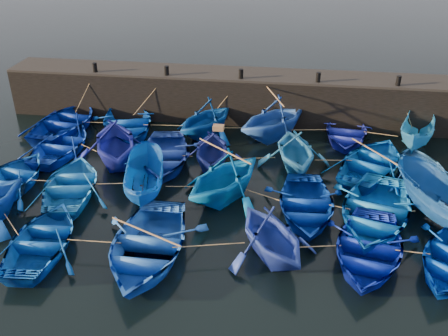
# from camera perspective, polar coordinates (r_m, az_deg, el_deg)

# --- Properties ---
(ground) EXTENTS (120.00, 120.00, 0.00)m
(ground) POSITION_cam_1_polar(r_m,az_deg,el_deg) (19.28, -1.34, -6.35)
(ground) COLOR black
(ground) RESTS_ON ground
(quay_wall) EXTENTS (26.00, 2.50, 2.50)m
(quay_wall) POSITION_cam_1_polar(r_m,az_deg,el_deg) (27.98, 2.11, 8.12)
(quay_wall) COLOR black
(quay_wall) RESTS_ON ground
(quay_top) EXTENTS (26.00, 2.50, 0.12)m
(quay_top) POSITION_cam_1_polar(r_m,az_deg,el_deg) (27.55, 2.16, 10.67)
(quay_top) COLOR black
(quay_top) RESTS_ON quay_wall
(bollard_0) EXTENTS (0.24, 0.24, 0.50)m
(bollard_0) POSITION_cam_1_polar(r_m,az_deg,el_deg) (28.53, -14.54, 11.07)
(bollard_0) COLOR black
(bollard_0) RESTS_ON quay_top
(bollard_1) EXTENTS (0.24, 0.24, 0.50)m
(bollard_1) POSITION_cam_1_polar(r_m,az_deg,el_deg) (27.29, -6.58, 11.01)
(bollard_1) COLOR black
(bollard_1) RESTS_ON quay_top
(bollard_2) EXTENTS (0.24, 0.24, 0.50)m
(bollard_2) POSITION_cam_1_polar(r_m,az_deg,el_deg) (26.60, 1.96, 10.71)
(bollard_2) COLOR black
(bollard_2) RESTS_ON quay_top
(bollard_3) EXTENTS (0.24, 0.24, 0.50)m
(bollard_3) POSITION_cam_1_polar(r_m,az_deg,el_deg) (26.50, 10.72, 10.16)
(bollard_3) COLOR black
(bollard_3) RESTS_ON quay_top
(bollard_4) EXTENTS (0.24, 0.24, 0.50)m
(bollard_4) POSITION_cam_1_polar(r_m,az_deg,el_deg) (27.01, 19.32, 9.40)
(bollard_4) COLOR black
(bollard_4) RESTS_ON quay_top
(boat_0) EXTENTS (4.35, 5.64, 1.08)m
(boat_0) POSITION_cam_1_polar(r_m,az_deg,el_deg) (27.89, -17.56, 5.12)
(boat_0) COLOR navy
(boat_0) RESTS_ON ground
(boat_1) EXTENTS (5.45, 6.38, 1.12)m
(boat_1) POSITION_cam_1_polar(r_m,az_deg,el_deg) (26.76, -11.06, 5.00)
(boat_1) COLOR #053AA1
(boat_1) RESTS_ON ground
(boat_2) EXTENTS (4.92, 5.12, 2.08)m
(boat_2) POSITION_cam_1_polar(r_m,az_deg,el_deg) (25.73, -2.05, 5.72)
(boat_2) COLOR navy
(boat_2) RESTS_ON ground
(boat_3) EXTENTS (5.77, 5.80, 2.31)m
(boat_3) POSITION_cam_1_polar(r_m,az_deg,el_deg) (25.55, 5.69, 5.71)
(boat_3) COLOR #1C489F
(boat_3) RESTS_ON ground
(boat_4) EXTENTS (3.58, 4.71, 0.92)m
(boat_4) POSITION_cam_1_polar(r_m,az_deg,el_deg) (26.25, 13.72, 3.99)
(boat_4) COLOR navy
(boat_4) RESTS_ON ground
(boat_5) EXTENTS (2.70, 4.30, 1.56)m
(boat_5) POSITION_cam_1_polar(r_m,az_deg,el_deg) (26.43, 21.25, 3.72)
(boat_5) COLOR #2477C2
(boat_5) RESTS_ON ground
(boat_6) EXTENTS (3.57, 4.72, 0.93)m
(boat_6) POSITION_cam_1_polar(r_m,az_deg,el_deg) (25.49, -17.97, 2.61)
(boat_6) COLOR #0C32A4
(boat_6) RESTS_ON ground
(boat_7) EXTENTS (5.34, 5.69, 2.40)m
(boat_7) POSITION_cam_1_polar(r_m,az_deg,el_deg) (23.41, -12.30, 3.05)
(boat_7) COLOR navy
(boat_7) RESTS_ON ground
(boat_8) EXTENTS (4.27, 5.41, 1.02)m
(boat_8) POSITION_cam_1_polar(r_m,az_deg,el_deg) (23.27, -6.92, 1.47)
(boat_8) COLOR #2140AB
(boat_8) RESTS_ON ground
(boat_9) EXTENTS (3.67, 4.11, 1.96)m
(boat_9) POSITION_cam_1_polar(r_m,az_deg,el_deg) (22.60, -1.37, 2.15)
(boat_9) COLOR navy
(boat_9) RESTS_ON ground
(boat_10) EXTENTS (4.04, 4.47, 2.06)m
(boat_10) POSITION_cam_1_polar(r_m,az_deg,el_deg) (22.71, 8.19, 2.13)
(boat_10) COLOR #2472B4
(boat_10) RESTS_ON ground
(boat_11) EXTENTS (5.40, 6.06, 1.04)m
(boat_11) POSITION_cam_1_polar(r_m,az_deg,el_deg) (23.43, 16.64, 0.63)
(boat_11) COLOR #0348A7
(boat_11) RESTS_ON ground
(boat_12) EXTENTS (3.27, 4.50, 0.92)m
(boat_12) POSITION_cam_1_polar(r_m,az_deg,el_deg) (23.56, 21.56, -0.26)
(boat_12) COLOR #265D8F
(boat_12) RESTS_ON ground
(boat_13) EXTENTS (3.89, 5.06, 0.97)m
(boat_13) POSITION_cam_1_polar(r_m,az_deg,el_deg) (23.04, -23.40, -1.24)
(boat_13) COLOR #09449A
(boat_13) RESTS_ON ground
(boat_14) EXTENTS (4.14, 5.16, 0.95)m
(boat_14) POSITION_cam_1_polar(r_m,az_deg,el_deg) (21.80, -16.97, -1.77)
(boat_14) COLOR blue
(boat_14) RESTS_ON ground
(boat_15) EXTENTS (2.39, 4.45, 1.63)m
(boat_15) POSITION_cam_1_polar(r_m,az_deg,el_deg) (20.78, -9.15, -1.28)
(boat_15) COLOR #074490
(boat_15) RESTS_ON ground
(boat_16) EXTENTS (5.34, 5.53, 2.23)m
(boat_16) POSITION_cam_1_polar(r_m,az_deg,el_deg) (20.13, 0.05, -0.95)
(boat_16) COLOR #025BA6
(boat_16) RESTS_ON ground
(boat_17) EXTENTS (3.51, 4.74, 0.95)m
(boat_17) POSITION_cam_1_polar(r_m,az_deg,el_deg) (19.76, 9.31, -4.17)
(boat_17) COLOR navy
(boat_17) RESTS_ON ground
(boat_18) EXTENTS (5.18, 6.26, 1.13)m
(boat_18) POSITION_cam_1_polar(r_m,az_deg,el_deg) (19.83, 16.84, -4.71)
(boat_18) COLOR blue
(boat_18) RESTS_ON ground
(boat_19) EXTENTS (4.11, 5.20, 1.91)m
(boat_19) POSITION_cam_1_polar(r_m,az_deg,el_deg) (20.39, 23.67, -3.75)
(boat_19) COLOR navy
(boat_19) RESTS_ON ground
(boat_21) EXTENTS (3.43, 4.58, 0.91)m
(boat_21) POSITION_cam_1_polar(r_m,az_deg,el_deg) (18.80, -19.98, -7.70)
(boat_21) COLOR #063E8E
(boat_21) RESTS_ON ground
(boat_22) EXTENTS (3.82, 5.33, 1.10)m
(boat_22) POSITION_cam_1_polar(r_m,az_deg,el_deg) (17.48, -8.85, -8.72)
(boat_22) COLOR blue
(boat_22) RESTS_ON ground
(boat_23) EXTENTS (4.70, 4.87, 1.96)m
(boat_23) POSITION_cam_1_polar(r_m,az_deg,el_deg) (17.10, 5.43, -7.61)
(boat_23) COLOR #22399A
(boat_23) RESTS_ON ground
(boat_24) EXTENTS (4.34, 5.39, 0.99)m
(boat_24) POSITION_cam_1_polar(r_m,az_deg,el_deg) (17.89, 16.13, -8.89)
(boat_24) COLOR #071C9E
(boat_24) RESTS_ON ground
(wooden_crate) EXTENTS (0.48, 0.35, 0.22)m
(wooden_crate) POSITION_cam_1_polar(r_m,az_deg,el_deg) (22.09, -0.64, 4.63)
(wooden_crate) COLOR brown
(wooden_crate) RESTS_ON boat_9
(mooring_ropes) EXTENTS (18.09, 11.98, 2.10)m
(mooring_ropes) POSITION_cam_1_polar(r_m,az_deg,el_deg) (23.21, 0.14, 2.68)
(mooring_ropes) COLOR tan
(mooring_ropes) RESTS_ON ground
(loose_oars) EXTENTS (10.68, 12.42, 1.34)m
(loose_oars) POSITION_cam_1_polar(r_m,az_deg,el_deg) (20.90, 4.52, 1.96)
(loose_oars) COLOR #99724C
(loose_oars) RESTS_ON ground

